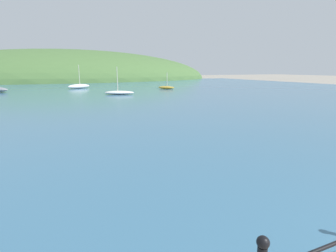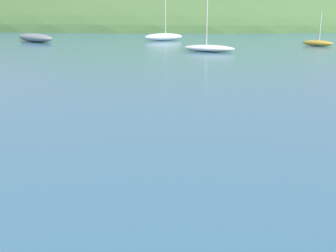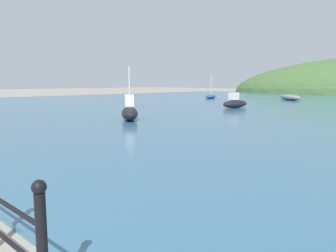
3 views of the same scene
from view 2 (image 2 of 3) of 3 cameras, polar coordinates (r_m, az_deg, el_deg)
water at (r=31.89m, az=0.67°, el=9.73°), size 80.00×60.00×0.10m
far_hillside at (r=69.70m, az=1.23°, el=11.79°), size 72.69×39.98×14.52m
boat_twin_mast at (r=37.01m, az=-0.53°, el=10.81°), size 3.22×2.13×3.10m
boat_far_left at (r=32.56m, az=17.78°, el=9.62°), size 2.01×2.03×2.12m
boat_blue_hull at (r=36.93m, az=-15.90°, el=10.31°), size 4.23×4.30×0.62m
boat_red_dinghy at (r=26.56m, az=5.00°, el=9.44°), size 3.18×2.20×2.79m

